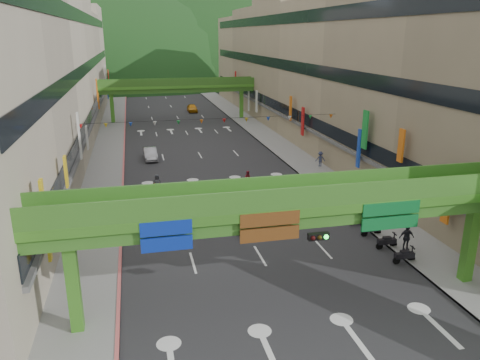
{
  "coord_description": "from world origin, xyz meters",
  "views": [
    {
      "loc": [
        -7.62,
        -15.28,
        14.14
      ],
      "look_at": [
        0.0,
        18.0,
        3.5
      ],
      "focal_mm": 35.0,
      "sensor_mm": 36.0,
      "label": 1
    }
  ],
  "objects_px": {
    "car_silver": "(150,154)",
    "pedestrian_red": "(387,212)",
    "car_yellow": "(192,108)",
    "overpass_near": "(313,219)",
    "scooter_rider_mid": "(248,180)",
    "scooter_rider_near": "(238,222)"
  },
  "relations": [
    {
      "from": "car_silver",
      "to": "pedestrian_red",
      "type": "relative_size",
      "value": 2.28
    },
    {
      "from": "car_yellow",
      "to": "pedestrian_red",
      "type": "bearing_deg",
      "value": -81.96
    },
    {
      "from": "overpass_near",
      "to": "car_silver",
      "type": "height_order",
      "value": "overpass_near"
    },
    {
      "from": "pedestrian_red",
      "to": "scooter_rider_mid",
      "type": "bearing_deg",
      "value": 130.68
    },
    {
      "from": "overpass_near",
      "to": "scooter_rider_near",
      "type": "bearing_deg",
      "value": 98.15
    },
    {
      "from": "car_silver",
      "to": "car_yellow",
      "type": "xyz_separation_m",
      "value": [
        9.38,
        34.39,
        0.05
      ]
    },
    {
      "from": "car_silver",
      "to": "car_yellow",
      "type": "relative_size",
      "value": 0.97
    },
    {
      "from": "scooter_rider_mid",
      "to": "pedestrian_red",
      "type": "distance_m",
      "value": 13.39
    },
    {
      "from": "car_silver",
      "to": "car_yellow",
      "type": "bearing_deg",
      "value": 72.11
    },
    {
      "from": "scooter_rider_mid",
      "to": "car_silver",
      "type": "xyz_separation_m",
      "value": [
        -8.53,
        13.69,
        -0.29
      ]
    },
    {
      "from": "overpass_near",
      "to": "car_silver",
      "type": "bearing_deg",
      "value": 101.59
    },
    {
      "from": "car_silver",
      "to": "pedestrian_red",
      "type": "xyz_separation_m",
      "value": [
        17.18,
        -23.91,
        0.23
      ]
    },
    {
      "from": "car_silver",
      "to": "scooter_rider_near",
      "type": "bearing_deg",
      "value": -79.5
    },
    {
      "from": "scooter_rider_mid",
      "to": "car_yellow",
      "type": "relative_size",
      "value": 0.44
    },
    {
      "from": "overpass_near",
      "to": "car_silver",
      "type": "xyz_separation_m",
      "value": [
        -6.94,
        33.86,
        -4.51
      ]
    },
    {
      "from": "car_silver",
      "to": "pedestrian_red",
      "type": "height_order",
      "value": "pedestrian_red"
    },
    {
      "from": "scooter_rider_mid",
      "to": "car_yellow",
      "type": "bearing_deg",
      "value": 88.99
    },
    {
      "from": "car_yellow",
      "to": "pedestrian_red",
      "type": "xyz_separation_m",
      "value": [
        7.8,
        -58.3,
        0.18
      ]
    },
    {
      "from": "scooter_rider_near",
      "to": "scooter_rider_mid",
      "type": "distance_m",
      "value": 10.0
    },
    {
      "from": "scooter_rider_near",
      "to": "car_silver",
      "type": "height_order",
      "value": "scooter_rider_near"
    },
    {
      "from": "overpass_near",
      "to": "scooter_rider_mid",
      "type": "height_order",
      "value": "overpass_near"
    },
    {
      "from": "scooter_rider_mid",
      "to": "car_silver",
      "type": "relative_size",
      "value": 0.46
    }
  ]
}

